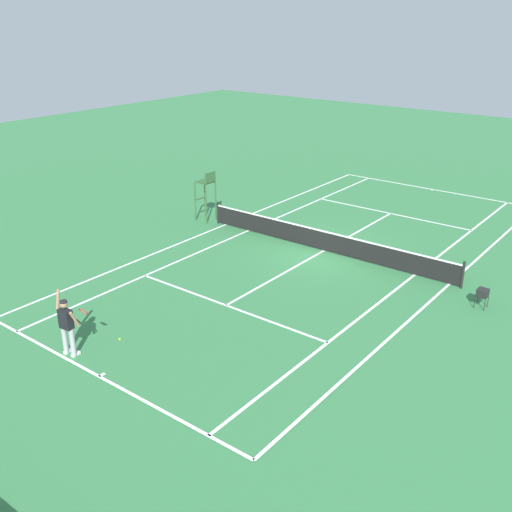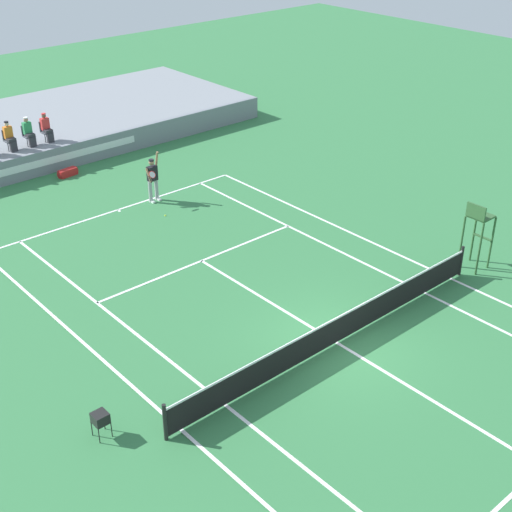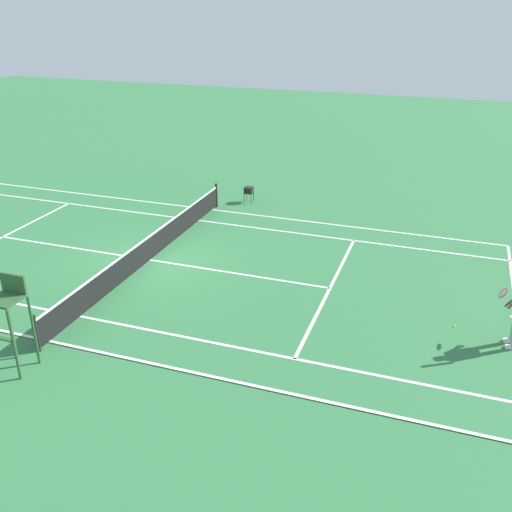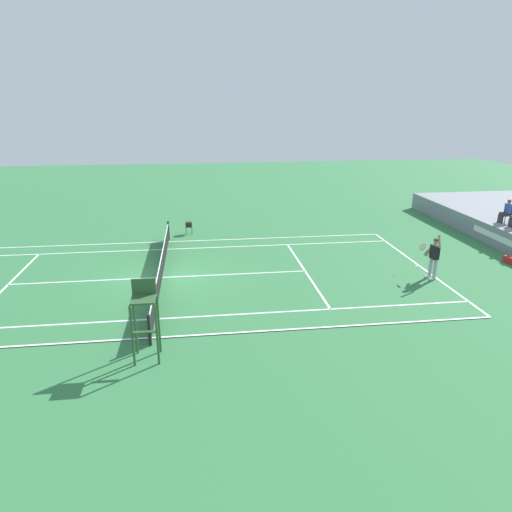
# 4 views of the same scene
# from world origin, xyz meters

# --- Properties ---
(ground_plane) EXTENTS (80.00, 80.00, 0.00)m
(ground_plane) POSITION_xyz_m (0.00, 0.00, 0.00)
(ground_plane) COLOR #337542
(court) EXTENTS (11.08, 23.88, 0.03)m
(court) POSITION_xyz_m (0.00, 0.00, 0.01)
(court) COLOR #337542
(court) RESTS_ON ground
(net) EXTENTS (11.98, 0.10, 1.07)m
(net) POSITION_xyz_m (0.00, 0.00, 0.52)
(net) COLOR black
(net) RESTS_ON ground
(barrier_wall) EXTENTS (23.96, 0.25, 1.09)m
(barrier_wall) POSITION_xyz_m (0.00, 17.26, 0.55)
(barrier_wall) COLOR gray
(barrier_wall) RESTS_ON ground
(bleacher_platform) EXTENTS (23.96, 8.56, 1.09)m
(bleacher_platform) POSITION_xyz_m (0.00, 21.66, 0.55)
(bleacher_platform) COLOR gray
(bleacher_platform) RESTS_ON ground
(spectator_seated_2) EXTENTS (0.44, 0.60, 1.26)m
(spectator_seated_2) POSITION_xyz_m (-1.35, 18.23, 1.70)
(spectator_seated_2) COLOR #474C56
(spectator_seated_2) RESTS_ON bleacher_platform
(spectator_seated_3) EXTENTS (0.44, 0.60, 1.26)m
(spectator_seated_3) POSITION_xyz_m (-0.47, 18.23, 1.70)
(spectator_seated_3) COLOR #474C56
(spectator_seated_3) RESTS_ON bleacher_platform
(spectator_seated_4) EXTENTS (0.44, 0.60, 1.26)m
(spectator_seated_4) POSITION_xyz_m (0.38, 18.23, 1.70)
(spectator_seated_4) COLOR #474C56
(spectator_seated_4) RESTS_ON bleacher_platform
(tennis_player) EXTENTS (0.75, 0.68, 2.08)m
(tennis_player) POSITION_xyz_m (1.59, 11.65, 0.99)
(tennis_player) COLOR #9E9EA3
(tennis_player) RESTS_ON ground
(tennis_ball) EXTENTS (0.07, 0.07, 0.07)m
(tennis_ball) POSITION_xyz_m (1.12, 10.20, 0.03)
(tennis_ball) COLOR #D1E533
(tennis_ball) RESTS_ON ground
(umpire_chair) EXTENTS (0.77, 0.77, 2.44)m
(umpire_chair) POSITION_xyz_m (6.65, 0.00, 1.56)
(umpire_chair) COLOR #2D562D
(umpire_chair) RESTS_ON ground
(equipment_bag) EXTENTS (0.93, 0.42, 0.32)m
(equipment_bag) POSITION_xyz_m (0.25, 16.41, 0.16)
(equipment_bag) COLOR red
(equipment_bag) RESTS_ON ground
(ball_hopper) EXTENTS (0.36, 0.36, 0.70)m
(ball_hopper) POSITION_xyz_m (-7.03, 1.11, 0.57)
(ball_hopper) COLOR black
(ball_hopper) RESTS_ON ground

